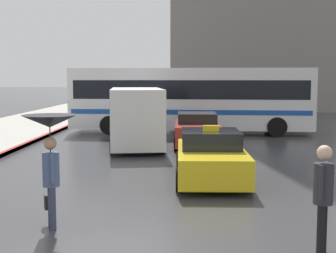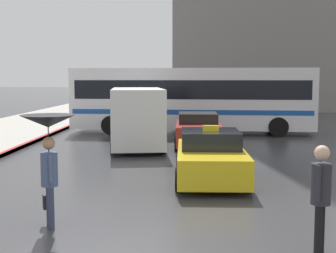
{
  "view_description": "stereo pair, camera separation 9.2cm",
  "coord_description": "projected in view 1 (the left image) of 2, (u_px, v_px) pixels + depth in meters",
  "views": [
    {
      "loc": [
        0.87,
        -6.59,
        2.81
      ],
      "look_at": [
        0.52,
        7.18,
        1.4
      ],
      "focal_mm": 50.0,
      "sensor_mm": 36.0,
      "label": 1
    },
    {
      "loc": [
        0.96,
        -6.58,
        2.81
      ],
      "look_at": [
        0.52,
        7.18,
        1.4
      ],
      "focal_mm": 50.0,
      "sensor_mm": 36.0,
      "label": 2
    }
  ],
  "objects": [
    {
      "name": "taxi",
      "position": [
        211.0,
        157.0,
        12.93
      ],
      "size": [
        1.91,
        4.05,
        1.54
      ],
      "rotation": [
        0.0,
        0.0,
        3.14
      ],
      "color": "gold",
      "rests_on": "ground_plane"
    },
    {
      "name": "sedan_red",
      "position": [
        197.0,
        130.0,
        19.54
      ],
      "size": [
        1.91,
        4.04,
        1.38
      ],
      "rotation": [
        0.0,
        0.0,
        3.14
      ],
      "color": "#A52D23",
      "rests_on": "ground_plane"
    },
    {
      "name": "ambulance_van",
      "position": [
        136.0,
        115.0,
        19.08
      ],
      "size": [
        2.58,
        5.26,
        2.41
      ],
      "rotation": [
        0.0,
        0.0,
        3.26
      ],
      "color": "silver",
      "rests_on": "ground_plane"
    },
    {
      "name": "city_bus",
      "position": [
        190.0,
        97.0,
        24.13
      ],
      "size": [
        12.44,
        3.54,
        3.34
      ],
      "rotation": [
        0.0,
        0.0,
        -1.66
      ],
      "color": "silver",
      "rests_on": "ground_plane"
    },
    {
      "name": "pedestrian_with_umbrella",
      "position": [
        50.0,
        138.0,
        8.64
      ],
      "size": [
        1.02,
        1.02,
        2.15
      ],
      "rotation": [
        0.0,
        0.0,
        1.98
      ],
      "color": "#2D3347",
      "rests_on": "ground_plane"
    },
    {
      "name": "pedestrian_man",
      "position": [
        323.0,
        190.0,
        7.41
      ],
      "size": [
        0.42,
        0.44,
        1.77
      ],
      "rotation": [
        0.0,
        0.0,
        -2.04
      ],
      "color": "black",
      "rests_on": "ground_plane"
    }
  ]
}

